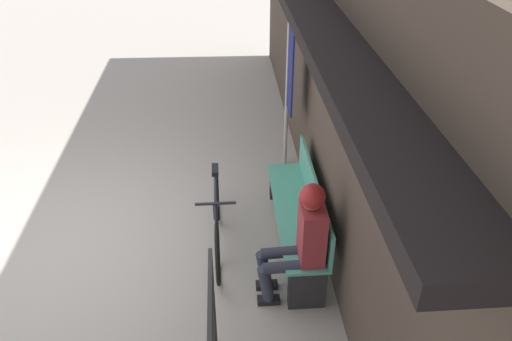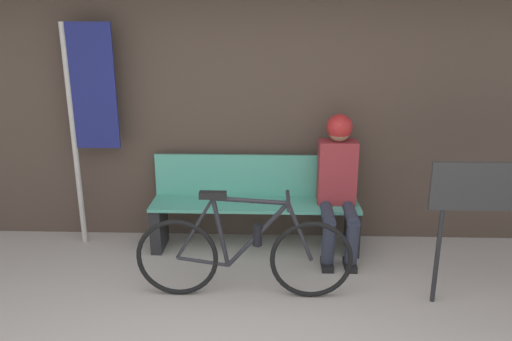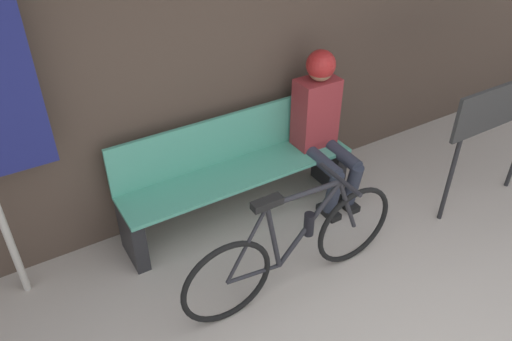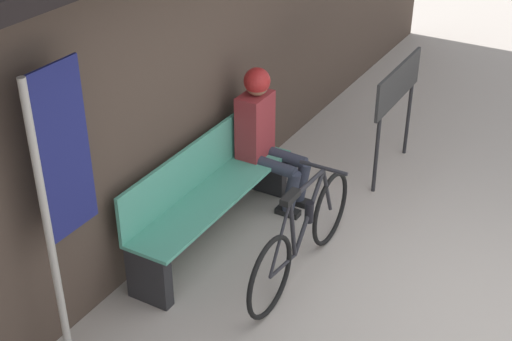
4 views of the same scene
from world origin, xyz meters
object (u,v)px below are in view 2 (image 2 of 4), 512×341
person_seated (338,177)px  signboard (505,197)px  bicycle (244,254)px  park_bench_near (255,205)px  banner_pole (86,106)px

person_seated → signboard: person_seated is taller
bicycle → park_bench_near: bearing=86.6°
park_bench_near → banner_pole: banner_pole is taller
park_bench_near → banner_pole: 1.77m
banner_pole → signboard: bearing=-16.1°
park_bench_near → person_seated: person_seated is taller
park_bench_near → bicycle: bearing=-93.4°
park_bench_near → signboard: signboard is taller
banner_pole → signboard: (3.35, -0.97, -0.47)m
park_bench_near → person_seated: size_ratio=1.48×
bicycle → banner_pole: (-1.46, 0.94, 0.97)m
bicycle → banner_pole: bearing=147.4°
park_bench_near → bicycle: size_ratio=1.14×
person_seated → banner_pole: banner_pole is taller
bicycle → person_seated: person_seated is taller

